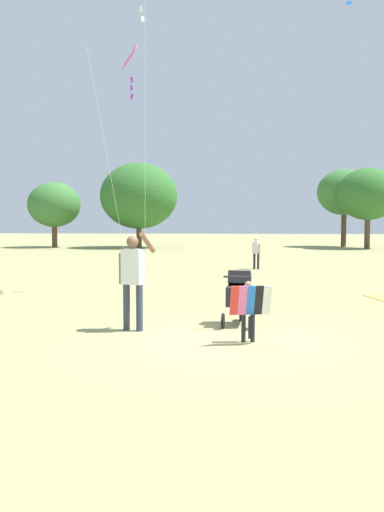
# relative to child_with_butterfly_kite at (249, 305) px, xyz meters

# --- Properties ---
(ground_plane) EXTENTS (120.00, 120.00, 0.00)m
(ground_plane) POSITION_rel_child_with_butterfly_kite_xyz_m (-0.37, 0.25, -0.61)
(ground_plane) COLOR #938E5B
(treeline_distant) EXTENTS (34.28, 6.68, 5.71)m
(treeline_distant) POSITION_rel_child_with_butterfly_kite_xyz_m (-7.81, 28.57, 2.80)
(treeline_distant) COLOR brown
(treeline_distant) RESTS_ON ground
(child_with_butterfly_kite) EXTENTS (0.68, 0.40, 0.99)m
(child_with_butterfly_kite) POSITION_rel_child_with_butterfly_kite_xyz_m (0.00, 0.00, 0.00)
(child_with_butterfly_kite) COLOR #232328
(child_with_butterfly_kite) RESTS_ON ground
(person_adult_flyer) EXTENTS (0.64, 0.51, 1.77)m
(person_adult_flyer) POSITION_rel_child_with_butterfly_kite_xyz_m (-2.03, 0.81, 0.42)
(person_adult_flyer) COLOR #33384C
(person_adult_flyer) RESTS_ON ground
(stroller) EXTENTS (0.59, 1.11, 1.03)m
(stroller) POSITION_rel_child_with_butterfly_kite_xyz_m (-0.13, 1.47, -0.00)
(stroller) COLOR black
(stroller) RESTS_ON ground
(kite_orange_delta) EXTENTS (1.00, 1.94, 6.71)m
(kite_orange_delta) POSITION_rel_child_with_butterfly_kite_xyz_m (-3.02, 5.81, 5.44)
(kite_orange_delta) COLOR pink
(kite_orange_delta) RESTS_ON ground
(person_sitting_far) EXTENTS (0.32, 0.30, 1.25)m
(person_sitting_far) POSITION_rel_child_with_butterfly_kite_xyz_m (0.70, 12.64, 0.13)
(person_sitting_far) COLOR #232328
(person_sitting_far) RESTS_ON ground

